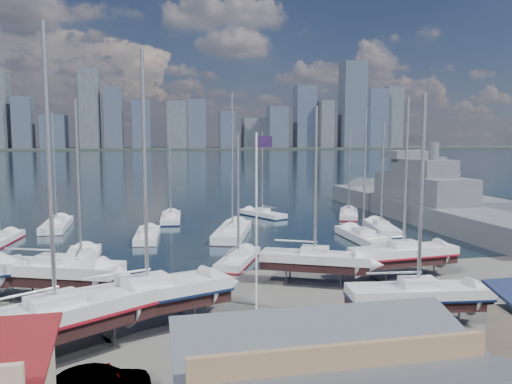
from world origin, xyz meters
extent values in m
plane|color=#605E59|center=(0.00, -10.00, 0.00)|extent=(1400.00, 1400.00, 0.00)
cube|color=#172835|center=(0.00, 300.00, -0.15)|extent=(1400.00, 600.00, 0.40)
cube|color=#2D332D|center=(0.00, 560.00, 1.10)|extent=(1400.00, 80.00, 2.20)
cube|color=#3D4756|center=(-141.97, 552.31, 30.18)|extent=(19.55, 21.83, 55.97)
cube|color=#475166|center=(-111.19, 558.58, 20.77)|extent=(26.03, 30.49, 37.14)
cube|color=#595E66|center=(-70.96, 546.95, 46.02)|extent=(21.60, 16.58, 87.63)
cube|color=#3D4756|center=(-45.38, 548.38, 36.00)|extent=(19.42, 28.42, 67.60)
cube|color=#475166|center=(-15.00, 551.59, 29.25)|extent=(20.24, 23.80, 54.09)
cube|color=#595E66|center=(25.78, 548.33, 29.20)|extent=(24.62, 19.72, 54.00)
cube|color=#3D4756|center=(47.64, 546.55, 30.18)|extent=(20.75, 17.93, 55.97)
cube|color=#475166|center=(84.09, 544.87, 23.71)|extent=(18.36, 16.25, 43.03)
cube|color=#595E66|center=(120.24, 563.78, 20.05)|extent=(28.49, 22.03, 35.69)
cube|color=#3D4756|center=(145.71, 546.00, 26.75)|extent=(23.34, 17.87, 49.11)
cube|color=#475166|center=(184.98, 560.84, 40.18)|extent=(25.35, 19.79, 75.95)
cube|color=#595E66|center=(208.39, 554.33, 31.04)|extent=(17.00, 27.45, 57.67)
cube|color=#3D4756|center=(245.53, 554.25, 55.22)|extent=(29.28, 24.05, 106.04)
cube|color=#475166|center=(277.54, 563.71, 39.40)|extent=(30.82, 28.37, 74.41)
cube|color=#595E66|center=(307.39, 565.54, 40.94)|extent=(21.74, 17.03, 77.48)
cube|color=#535A5F|center=(0.00, -26.00, 3.54)|extent=(12.60, 8.40, 1.27)
cube|color=#2D2D33|center=(-12.04, -15.36, 0.08)|extent=(6.53, 5.55, 0.16)
cube|color=black|center=(-12.04, -15.36, 1.64)|extent=(10.57, 8.06, 0.87)
cube|color=silver|center=(-12.04, -15.36, 2.51)|extent=(10.82, 8.45, 0.87)
cube|color=maroon|center=(-12.04, -15.36, 2.11)|extent=(10.92, 8.53, 0.17)
cube|color=silver|center=(-12.04, -15.36, 3.19)|extent=(3.28, 3.01, 0.50)
cylinder|color=#B2B2B7|center=(-12.04, -15.36, 10.30)|extent=(0.22, 0.22, 14.71)
cube|color=#2D2D33|center=(-13.95, -5.13, 0.08)|extent=(6.08, 4.43, 0.16)
cube|color=black|center=(-13.95, -5.13, 1.60)|extent=(10.22, 6.00, 0.80)
cube|color=silver|center=(-13.95, -5.13, 2.41)|extent=(10.38, 6.39, 0.80)
cube|color=silver|center=(-13.95, -5.13, 3.06)|extent=(2.97, 2.51, 0.50)
cylinder|color=#B2B2B7|center=(-13.95, -5.13, 9.60)|extent=(0.22, 0.22, 13.58)
cube|color=#2D2D33|center=(-7.25, -12.31, 0.08)|extent=(6.28, 4.42, 0.16)
cube|color=black|center=(-7.25, -12.31, 1.62)|extent=(10.63, 5.89, 0.83)
cube|color=silver|center=(-7.25, -12.31, 2.45)|extent=(10.78, 6.30, 0.83)
cube|color=#0B1939|center=(-7.25, -12.31, 2.07)|extent=(10.88, 6.36, 0.17)
cube|color=silver|center=(-7.25, -12.31, 3.12)|extent=(3.04, 2.53, 0.50)
cylinder|color=#B2B2B7|center=(-7.25, -12.31, 9.89)|extent=(0.22, 0.22, 14.05)
cube|color=#2D2D33|center=(5.93, -5.27, 0.08)|extent=(5.25, 4.02, 0.16)
cube|color=black|center=(5.93, -5.27, 1.55)|extent=(8.73, 5.59, 0.69)
cube|color=silver|center=(5.93, -5.27, 2.24)|extent=(8.88, 5.92, 0.69)
cube|color=silver|center=(5.93, -5.27, 2.84)|extent=(2.59, 2.25, 0.50)
cylinder|color=#B2B2B7|center=(5.93, -5.27, 8.45)|extent=(0.22, 0.22, 11.72)
cube|color=#2D2D33|center=(9.23, -15.43, 0.08)|extent=(5.06, 2.79, 0.16)
cube|color=black|center=(9.23, -15.43, 1.55)|extent=(8.97, 3.15, 0.70)
cube|color=silver|center=(9.23, -15.43, 2.25)|extent=(9.01, 3.52, 0.70)
cube|color=#0B1939|center=(9.23, -15.43, 1.93)|extent=(9.10, 3.55, 0.14)
cube|color=silver|center=(9.23, -15.43, 2.85)|extent=(2.36, 1.73, 0.50)
cylinder|color=#B2B2B7|center=(9.23, -15.43, 8.53)|extent=(0.22, 0.22, 11.85)
cube|color=#2D2D33|center=(13.82, -5.14, 0.08)|extent=(5.27, 2.77, 0.16)
cube|color=black|center=(13.82, -5.14, 1.57)|extent=(9.39, 3.02, 0.74)
cube|color=silver|center=(13.82, -5.14, 2.31)|extent=(9.43, 3.40, 0.74)
cube|color=maroon|center=(13.82, -5.14, 1.97)|extent=(9.52, 3.44, 0.15)
cube|color=silver|center=(13.82, -5.14, 2.93)|extent=(2.44, 1.75, 0.50)
cylinder|color=#B2B2B7|center=(13.82, -5.14, 8.91)|extent=(0.22, 0.22, 12.47)
cube|color=black|center=(-23.59, 17.11, -0.24)|extent=(3.06, 9.11, 0.71)
cube|color=silver|center=(-23.59, 17.11, 0.48)|extent=(3.43, 9.15, 0.71)
cube|color=maroon|center=(-23.59, 17.11, 0.15)|extent=(3.47, 9.24, 0.14)
cube|color=silver|center=(-23.59, 17.11, 1.09)|extent=(1.73, 2.38, 0.50)
cube|color=black|center=(-19.03, 25.76, -0.29)|extent=(2.71, 10.55, 0.84)
cube|color=silver|center=(-19.03, 25.76, 0.55)|extent=(3.15, 10.55, 0.84)
cube|color=silver|center=(-19.03, 25.76, 1.22)|extent=(1.82, 2.66, 0.50)
cylinder|color=#B2B2B7|center=(-19.03, 25.76, 8.06)|extent=(0.22, 0.22, 14.17)
cube|color=black|center=(-13.30, 4.56, -0.29)|extent=(2.82, 10.66, 0.85)
cube|color=silver|center=(-13.30, 4.56, 0.56)|extent=(3.26, 10.67, 0.85)
cube|color=#0B1939|center=(-13.30, 4.56, 0.17)|extent=(3.30, 10.78, 0.17)
cube|color=silver|center=(-13.30, 4.56, 1.23)|extent=(1.85, 2.70, 0.50)
cylinder|color=#B2B2B7|center=(-13.30, 4.56, 8.13)|extent=(0.22, 0.22, 14.30)
cube|color=black|center=(-7.37, 16.24, -0.24)|extent=(2.79, 9.29, 0.73)
cube|color=silver|center=(-7.37, 16.24, 0.49)|extent=(3.17, 9.32, 0.73)
cube|color=silver|center=(-7.37, 16.24, 1.11)|extent=(1.69, 2.39, 0.50)
cylinder|color=#B2B2B7|center=(-7.37, 16.24, 7.04)|extent=(0.22, 0.22, 12.37)
cube|color=black|center=(-4.10, 28.87, -0.25)|extent=(2.91, 9.55, 0.75)
cube|color=silver|center=(-4.10, 28.87, 0.50)|extent=(3.31, 9.58, 0.75)
cube|color=#0B1939|center=(-4.10, 28.87, 0.16)|extent=(3.34, 9.68, 0.15)
cube|color=silver|center=(-4.10, 28.87, 1.13)|extent=(1.75, 2.46, 0.50)
cylinder|color=#B2B2B7|center=(-4.10, 28.87, 7.23)|extent=(0.22, 0.22, 12.71)
cube|color=black|center=(1.09, 2.77, -0.22)|extent=(5.41, 8.51, 0.68)
cube|color=silver|center=(1.09, 2.77, 0.46)|extent=(5.74, 8.66, 0.68)
cube|color=maroon|center=(1.09, 2.77, 0.14)|extent=(5.79, 8.75, 0.14)
cube|color=silver|center=(1.09, 2.77, 1.04)|extent=(2.18, 2.52, 0.50)
cylinder|color=#B2B2B7|center=(1.09, 2.77, 6.50)|extent=(0.22, 0.22, 11.42)
cube|color=black|center=(2.70, 15.81, -0.33)|extent=(6.31, 12.21, 0.95)
cube|color=silver|center=(2.70, 15.81, 0.62)|extent=(6.79, 12.36, 0.95)
cube|color=silver|center=(2.70, 15.81, 1.35)|extent=(2.81, 3.44, 0.50)
cylinder|color=#B2B2B7|center=(2.70, 15.81, 9.14)|extent=(0.22, 0.22, 16.08)
cube|color=black|center=(9.62, 30.14, -0.23)|extent=(5.87, 8.85, 0.71)
cube|color=silver|center=(9.62, 30.14, 0.47)|extent=(6.20, 9.02, 0.71)
cube|color=#0B1939|center=(9.62, 30.14, 0.15)|extent=(6.26, 9.11, 0.14)
cube|color=silver|center=(9.62, 30.14, 1.08)|extent=(2.32, 2.64, 0.50)
cylinder|color=#B2B2B7|center=(9.62, 30.14, 6.80)|extent=(0.22, 0.22, 11.95)
cube|color=black|center=(16.99, 9.93, -0.29)|extent=(2.59, 10.63, 0.85)
cube|color=silver|center=(16.99, 9.93, 0.56)|extent=(3.04, 10.64, 0.85)
cube|color=silver|center=(16.99, 9.93, 1.23)|extent=(1.80, 2.67, 0.50)
cylinder|color=#B2B2B7|center=(16.99, 9.93, 8.15)|extent=(0.22, 0.22, 14.34)
cube|color=black|center=(21.94, 15.47, -0.25)|extent=(4.13, 9.78, 0.76)
cube|color=silver|center=(21.94, 15.47, 0.51)|extent=(4.53, 9.86, 0.76)
cube|color=#0B1939|center=(21.94, 15.47, 0.16)|extent=(4.57, 9.96, 0.15)
cube|color=silver|center=(21.94, 15.47, 1.14)|extent=(2.05, 2.65, 0.50)
cylinder|color=#B2B2B7|center=(21.94, 15.47, 7.31)|extent=(0.22, 0.22, 12.85)
cube|color=black|center=(22.42, 27.22, -0.24)|extent=(5.56, 9.31, 0.73)
cube|color=silver|center=(22.42, 27.22, 0.49)|extent=(5.92, 9.46, 0.73)
cube|color=maroon|center=(22.42, 27.22, 0.15)|extent=(5.98, 9.55, 0.15)
cube|color=silver|center=(22.42, 27.22, 1.11)|extent=(2.31, 2.71, 0.50)
cylinder|color=#B2B2B7|center=(22.42, 27.22, 7.05)|extent=(0.22, 0.22, 12.39)
cube|color=#595C62|center=(32.17, 23.16, 0.52)|extent=(8.29, 51.78, 4.66)
cube|color=#595C62|center=(32.17, 23.16, 4.65)|extent=(6.63, 18.12, 3.60)
cube|color=#595C62|center=(32.17, 23.16, 7.65)|extent=(4.97, 10.36, 2.40)
cube|color=#595C62|center=(32.17, 28.34, 9.35)|extent=(5.80, 5.18, 1.20)
cylinder|color=#B2B2B7|center=(32.17, 23.16, 12.85)|extent=(0.30, 0.30, 8.00)
cube|color=#595C62|center=(44.33, 43.49, 0.46)|extent=(10.40, 45.96, 4.10)
cube|color=#595C62|center=(44.33, 43.49, 4.31)|extent=(6.91, 16.31, 3.60)
cube|color=#595C62|center=(44.33, 43.49, 7.31)|extent=(4.99, 9.39, 2.40)
cube|color=#595C62|center=(44.64, 48.04, 9.01)|extent=(5.40, 4.90, 1.20)
cylinder|color=#B2B2B7|center=(44.33, 43.49, 12.51)|extent=(0.30, 0.30, 8.00)
imported|color=gray|center=(-2.69, -20.96, 0.70)|extent=(3.68, 5.48, 1.40)
imported|color=gray|center=(6.53, -20.74, 0.76)|extent=(3.02, 5.50, 1.51)
cylinder|color=white|center=(-0.36, -12.10, 6.07)|extent=(0.12, 0.12, 12.14)
cube|color=#26143E|center=(0.15, -12.10, 11.53)|extent=(1.01, 0.05, 0.71)
camera|label=1|loc=(-6.96, -42.82, 11.66)|focal=35.00mm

